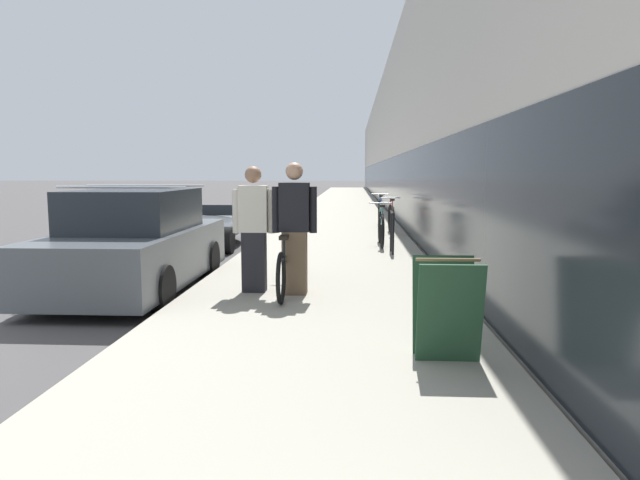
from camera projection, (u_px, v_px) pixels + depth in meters
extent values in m
cube|color=#A39E8E|center=(343.00, 210.00, 26.15)|extent=(3.75, 70.00, 0.15)
cube|color=#BCB7AD|center=(464.00, 145.00, 33.30)|extent=(10.00, 70.00, 6.72)
cube|color=#1E2328|center=(378.00, 181.00, 33.83)|extent=(0.10, 63.00, 2.20)
torus|color=black|center=(296.00, 256.00, 8.97)|extent=(0.05, 0.66, 0.66)
torus|color=black|center=(281.00, 278.00, 7.11)|extent=(0.05, 0.66, 0.66)
cylinder|color=black|center=(289.00, 252.00, 8.02)|extent=(0.04, 1.60, 0.04)
cylinder|color=black|center=(286.00, 262.00, 7.66)|extent=(0.04, 0.95, 0.31)
cylinder|color=black|center=(284.00, 248.00, 7.40)|extent=(0.03, 0.03, 0.27)
cube|color=black|center=(284.00, 237.00, 7.39)|extent=(0.11, 0.22, 0.05)
cylinder|color=black|center=(295.00, 235.00, 8.78)|extent=(0.03, 0.03, 0.29)
cylinder|color=silver|center=(295.00, 226.00, 8.77)|extent=(0.52, 0.03, 0.03)
cube|color=brown|center=(295.00, 263.00, 7.69)|extent=(0.33, 0.24, 0.85)
cube|color=black|center=(294.00, 207.00, 7.60)|extent=(0.40, 0.24, 0.65)
cylinder|color=black|center=(276.00, 210.00, 7.62)|extent=(0.10, 0.10, 0.62)
cylinder|color=black|center=(313.00, 210.00, 7.59)|extent=(0.10, 0.10, 0.62)
sphere|color=tan|center=(294.00, 171.00, 7.54)|extent=(0.23, 0.23, 0.23)
cube|color=black|center=(254.00, 262.00, 7.85)|extent=(0.32, 0.23, 0.83)
cube|color=beige|center=(254.00, 209.00, 7.77)|extent=(0.39, 0.23, 0.63)
cylinder|color=beige|center=(236.00, 211.00, 7.78)|extent=(0.10, 0.10, 0.60)
cylinder|color=beige|center=(271.00, 211.00, 7.76)|extent=(0.10, 0.10, 0.60)
sphere|color=#936B51|center=(253.00, 175.00, 7.71)|extent=(0.23, 0.23, 0.23)
cylinder|color=black|center=(393.00, 234.00, 11.32)|extent=(0.05, 0.05, 0.82)
cylinder|color=black|center=(391.00, 232.00, 11.86)|extent=(0.05, 0.05, 0.82)
cylinder|color=black|center=(392.00, 213.00, 11.54)|extent=(0.05, 0.55, 0.05)
torus|color=black|center=(380.00, 227.00, 13.30)|extent=(0.06, 0.75, 0.75)
torus|color=black|center=(382.00, 231.00, 12.29)|extent=(0.06, 0.75, 0.75)
cylinder|color=#7AD1C6|center=(381.00, 219.00, 12.77)|extent=(0.04, 0.87, 0.04)
cylinder|color=#7AD1C6|center=(382.00, 224.00, 12.58)|extent=(0.04, 0.53, 0.34)
cylinder|color=#7AD1C6|center=(382.00, 213.00, 12.43)|extent=(0.03, 0.03, 0.31)
cube|color=black|center=(382.00, 206.00, 12.41)|extent=(0.11, 0.22, 0.05)
cylinder|color=#7AD1C6|center=(380.00, 210.00, 13.18)|extent=(0.03, 0.03, 0.33)
cylinder|color=silver|center=(380.00, 203.00, 13.16)|extent=(0.52, 0.03, 0.03)
torus|color=black|center=(390.00, 218.00, 15.64)|extent=(0.06, 0.76, 0.76)
torus|color=black|center=(392.00, 221.00, 14.69)|extent=(0.06, 0.76, 0.76)
cylinder|color=red|center=(391.00, 211.00, 15.14)|extent=(0.04, 0.81, 0.04)
cylinder|color=red|center=(392.00, 216.00, 14.96)|extent=(0.04, 0.50, 0.35)
cylinder|color=red|center=(392.00, 206.00, 14.82)|extent=(0.03, 0.03, 0.32)
cube|color=black|center=(392.00, 200.00, 14.80)|extent=(0.11, 0.22, 0.05)
cylinder|color=red|center=(390.00, 204.00, 15.52)|extent=(0.03, 0.03, 0.33)
cylinder|color=silver|center=(390.00, 198.00, 15.50)|extent=(0.52, 0.03, 0.03)
torus|color=black|center=(380.00, 212.00, 17.78)|extent=(0.06, 0.78, 0.78)
torus|color=black|center=(381.00, 215.00, 16.72)|extent=(0.06, 0.78, 0.78)
cylinder|color=#2D56A8|center=(380.00, 206.00, 17.22)|extent=(0.04, 0.91, 0.04)
cylinder|color=#2D56A8|center=(381.00, 210.00, 17.02)|extent=(0.04, 0.55, 0.35)
cylinder|color=#2D56A8|center=(381.00, 201.00, 16.86)|extent=(0.03, 0.03, 0.32)
cube|color=black|center=(381.00, 196.00, 16.84)|extent=(0.11, 0.22, 0.05)
cylinder|color=#2D56A8|center=(380.00, 200.00, 17.65)|extent=(0.03, 0.03, 0.34)
cylinder|color=silver|center=(380.00, 194.00, 17.63)|extent=(0.52, 0.03, 0.03)
cube|color=#23472D|center=(450.00, 314.00, 4.85)|extent=(0.56, 0.20, 0.89)
cube|color=#23472D|center=(443.00, 304.00, 5.21)|extent=(0.56, 0.20, 0.89)
cylinder|color=#93704C|center=(448.00, 260.00, 4.98)|extent=(0.56, 0.03, 0.03)
cube|color=#4C5156|center=(136.00, 255.00, 8.65)|extent=(1.76, 4.24, 0.77)
cube|color=#1E2328|center=(134.00, 210.00, 8.56)|extent=(1.51, 2.12, 0.61)
cylinder|color=silver|center=(145.00, 186.00, 8.98)|extent=(1.88, 0.04, 0.04)
cylinder|color=silver|center=(121.00, 187.00, 8.06)|extent=(1.88, 0.04, 0.04)
cylinder|color=black|center=(119.00, 258.00, 9.98)|extent=(0.22, 0.60, 0.60)
cylinder|color=black|center=(210.00, 258.00, 9.89)|extent=(0.22, 0.60, 0.60)
cylinder|color=black|center=(39.00, 287.00, 7.46)|extent=(0.22, 0.60, 0.60)
cylinder|color=black|center=(161.00, 288.00, 7.37)|extent=(0.22, 0.60, 0.60)
ellipsoid|color=#4C5156|center=(207.00, 229.00, 13.74)|extent=(1.65, 4.14, 0.59)
cube|color=#1E2328|center=(212.00, 210.00, 14.20)|extent=(1.15, 0.04, 0.26)
cylinder|color=black|center=(190.00, 229.00, 14.99)|extent=(0.22, 0.60, 0.60)
cylinder|color=black|center=(248.00, 229.00, 14.90)|extent=(0.22, 0.60, 0.60)
cylinder|color=black|center=(159.00, 240.00, 12.61)|extent=(0.22, 0.60, 0.60)
cylinder|color=black|center=(228.00, 240.00, 12.52)|extent=(0.22, 0.60, 0.60)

